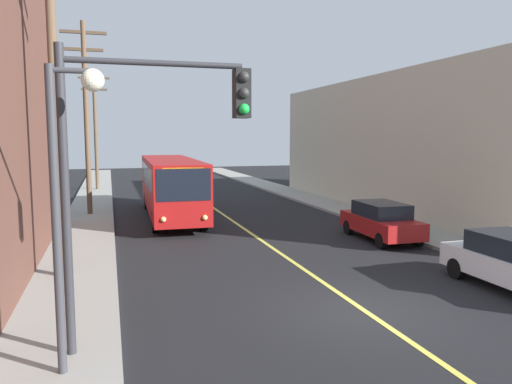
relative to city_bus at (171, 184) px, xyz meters
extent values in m
plane|color=black|center=(2.94, -16.14, -1.82)|extent=(120.00, 120.00, 0.00)
cube|color=gray|center=(-4.31, -6.14, -1.74)|extent=(2.50, 90.00, 0.15)
cube|color=gray|center=(10.19, -6.14, -1.74)|extent=(2.50, 90.00, 0.15)
cube|color=#D8CC4C|center=(2.94, -1.14, -1.81)|extent=(0.16, 60.00, 0.01)
cube|color=black|center=(-5.60, -9.91, -0.22)|extent=(0.06, 13.55, 1.30)
cube|color=black|center=(-5.60, -9.91, 2.98)|extent=(0.06, 13.55, 1.30)
cube|color=black|center=(-5.60, -9.91, 6.18)|extent=(0.06, 13.55, 1.30)
cube|color=beige|center=(17.44, -1.23, 2.14)|extent=(12.00, 26.68, 7.92)
cube|color=black|center=(11.48, -1.23, -0.22)|extent=(0.06, 18.67, 1.30)
cube|color=black|center=(11.48, -1.23, 2.98)|extent=(0.06, 18.67, 1.30)
cube|color=maroon|center=(0.00, 0.01, 0.01)|extent=(2.85, 12.06, 2.75)
cube|color=black|center=(-0.15, -5.97, 0.53)|extent=(2.35, 0.14, 1.40)
cube|color=black|center=(0.15, 5.99, 0.63)|extent=(2.30, 0.14, 1.10)
cube|color=black|center=(-1.25, 0.04, 0.53)|extent=(0.31, 10.20, 1.10)
cube|color=black|center=(1.25, -0.02, 0.53)|extent=(0.31, 10.20, 1.10)
cube|color=orange|center=(-0.15, -5.96, 1.13)|extent=(1.79, 0.10, 0.30)
sphere|color=#F9D872|center=(-1.04, -5.98, -0.92)|extent=(0.24, 0.24, 0.24)
sphere|color=#F9D872|center=(0.74, -6.03, -0.92)|extent=(0.24, 0.24, 0.24)
cylinder|color=black|center=(-1.23, -4.16, -1.32)|extent=(0.32, 1.01, 1.00)
cylinder|color=black|center=(1.02, -4.21, -1.32)|extent=(0.32, 1.01, 1.00)
cylinder|color=black|center=(-1.04, 3.54, -1.32)|extent=(0.32, 1.01, 1.00)
cylinder|color=black|center=(1.21, 3.48, -1.32)|extent=(0.32, 1.01, 1.00)
cylinder|color=black|center=(7.13, -14.37, -1.50)|extent=(0.22, 0.64, 0.64)
cylinder|color=black|center=(8.73, -14.36, -1.50)|extent=(0.22, 0.64, 0.64)
cube|color=maroon|center=(7.89, -8.59, -1.15)|extent=(1.95, 4.46, 0.70)
cube|color=black|center=(7.89, -8.59, -0.50)|extent=(1.70, 2.52, 0.60)
cylinder|color=black|center=(7.04, -10.06, -1.50)|extent=(0.24, 0.65, 0.64)
cylinder|color=black|center=(8.64, -10.11, -1.50)|extent=(0.24, 0.65, 0.64)
cylinder|color=black|center=(7.14, -7.06, -1.50)|extent=(0.24, 0.65, 0.64)
cylinder|color=black|center=(8.74, -7.12, -1.50)|extent=(0.24, 0.65, 0.64)
cylinder|color=brown|center=(-4.67, -11.04, 3.35)|extent=(0.28, 0.28, 10.03)
cylinder|color=brown|center=(-4.29, 1.65, 3.54)|extent=(0.28, 0.28, 10.41)
cube|color=#4C3D2D|center=(-4.29, 1.65, 8.14)|extent=(2.40, 0.16, 0.16)
cube|color=#4C3D2D|center=(-4.29, 1.65, 7.24)|extent=(2.00, 0.16, 0.16)
cylinder|color=brown|center=(-4.15, 14.98, 3.08)|extent=(0.28, 0.28, 9.50)
cube|color=#4C3D2D|center=(-4.15, 14.98, 7.23)|extent=(2.40, 0.16, 0.16)
cube|color=#4C3D2D|center=(-4.15, 14.98, 6.33)|extent=(2.00, 0.16, 0.16)
cylinder|color=#2D2D33|center=(-4.01, -16.99, 1.33)|extent=(0.18, 0.18, 6.00)
cylinder|color=#2D2D33|center=(-2.26, -16.99, 4.03)|extent=(3.50, 0.12, 0.12)
cube|color=black|center=(-0.51, -16.99, 3.48)|extent=(0.32, 0.36, 1.00)
sphere|color=#2D2D2D|center=(-0.51, -17.18, 3.80)|extent=(0.22, 0.22, 0.22)
sphere|color=#2D2D2D|center=(-0.51, -17.18, 3.48)|extent=(0.22, 0.22, 0.22)
sphere|color=green|center=(-0.51, -17.18, 3.16)|extent=(0.22, 0.22, 0.22)
cylinder|color=#38383D|center=(-4.11, -17.79, 1.08)|extent=(0.16, 0.16, 5.50)
cylinder|color=#38383D|center=(-3.76, -17.79, 3.73)|extent=(0.70, 0.10, 0.10)
sphere|color=#EAE5C6|center=(-3.41, -17.79, 3.58)|extent=(0.40, 0.40, 0.40)
cylinder|color=red|center=(9.79, -12.43, -1.32)|extent=(0.26, 0.26, 0.70)
sphere|color=gold|center=(9.79, -12.43, -0.95)|extent=(0.24, 0.24, 0.24)
cylinder|color=red|center=(9.63, -12.43, -1.22)|extent=(0.12, 0.10, 0.10)
cylinder|color=red|center=(9.95, -12.43, -1.22)|extent=(0.12, 0.10, 0.10)
camera|label=1|loc=(-3.17, -26.99, 2.61)|focal=34.61mm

